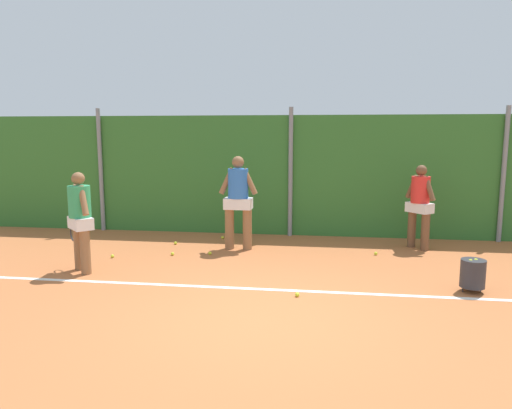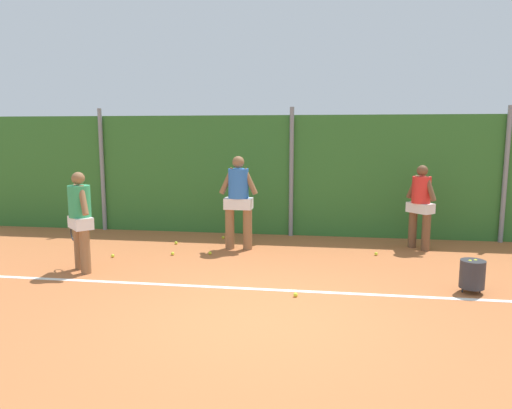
{
  "view_description": "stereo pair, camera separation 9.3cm",
  "coord_description": "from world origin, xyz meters",
  "px_view_note": "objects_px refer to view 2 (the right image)",
  "views": [
    {
      "loc": [
        0.71,
        -5.86,
        2.37
      ],
      "look_at": [
        -0.53,
        3.08,
        1.01
      ],
      "focal_mm": 33.39,
      "sensor_mm": 36.0,
      "label": 1
    },
    {
      "loc": [
        0.81,
        -5.84,
        2.37
      ],
      "look_at": [
        -0.53,
        3.08,
        1.01
      ],
      "focal_mm": 33.39,
      "sensor_mm": 36.0,
      "label": 2
    }
  ],
  "objects_px": {
    "tennis_ball_1": "(210,253)",
    "tennis_ball_4": "(173,254)",
    "player_backcourt_far": "(421,202)",
    "ball_hopper": "(472,274)",
    "tennis_ball_2": "(376,254)",
    "player_foreground_near": "(80,216)",
    "tennis_ball_3": "(471,281)",
    "tennis_ball_5": "(296,295)",
    "tennis_ball_7": "(113,256)",
    "tennis_ball_6": "(223,237)",
    "player_midcourt": "(238,197)",
    "tennis_ball_0": "(176,243)"
  },
  "relations": [
    {
      "from": "player_backcourt_far",
      "to": "tennis_ball_1",
      "type": "bearing_deg",
      "value": -115.86
    },
    {
      "from": "tennis_ball_4",
      "to": "tennis_ball_6",
      "type": "distance_m",
      "value": 1.7
    },
    {
      "from": "tennis_ball_2",
      "to": "ball_hopper",
      "type": "bearing_deg",
      "value": -59.71
    },
    {
      "from": "ball_hopper",
      "to": "tennis_ball_5",
      "type": "bearing_deg",
      "value": -167.59
    },
    {
      "from": "tennis_ball_1",
      "to": "tennis_ball_2",
      "type": "xyz_separation_m",
      "value": [
        3.22,
        0.43,
        0.0
      ]
    },
    {
      "from": "player_midcourt",
      "to": "tennis_ball_2",
      "type": "bearing_deg",
      "value": -0.71
    },
    {
      "from": "player_backcourt_far",
      "to": "tennis_ball_1",
      "type": "xyz_separation_m",
      "value": [
        -4.14,
        -1.1,
        -0.94
      ]
    },
    {
      "from": "player_foreground_near",
      "to": "player_midcourt",
      "type": "bearing_deg",
      "value": -96.29
    },
    {
      "from": "player_foreground_near",
      "to": "tennis_ball_2",
      "type": "xyz_separation_m",
      "value": [
        5.13,
        1.83,
        -0.93
      ]
    },
    {
      "from": "player_backcourt_far",
      "to": "tennis_ball_1",
      "type": "distance_m",
      "value": 4.38
    },
    {
      "from": "player_backcourt_far",
      "to": "tennis_ball_2",
      "type": "distance_m",
      "value": 1.47
    },
    {
      "from": "tennis_ball_4",
      "to": "tennis_ball_6",
      "type": "relative_size",
      "value": 1.0
    },
    {
      "from": "tennis_ball_2",
      "to": "tennis_ball_3",
      "type": "xyz_separation_m",
      "value": [
        1.33,
        -1.55,
        0.0
      ]
    },
    {
      "from": "tennis_ball_0",
      "to": "tennis_ball_1",
      "type": "distance_m",
      "value": 1.19
    },
    {
      "from": "player_midcourt",
      "to": "tennis_ball_1",
      "type": "distance_m",
      "value": 1.26
    },
    {
      "from": "player_midcourt",
      "to": "ball_hopper",
      "type": "relative_size",
      "value": 3.72
    },
    {
      "from": "player_foreground_near",
      "to": "tennis_ball_3",
      "type": "bearing_deg",
      "value": -133.12
    },
    {
      "from": "ball_hopper",
      "to": "tennis_ball_2",
      "type": "height_order",
      "value": "ball_hopper"
    },
    {
      "from": "ball_hopper",
      "to": "tennis_ball_6",
      "type": "bearing_deg",
      "value": 145.85
    },
    {
      "from": "tennis_ball_7",
      "to": "tennis_ball_3",
      "type": "bearing_deg",
      "value": -5.75
    },
    {
      "from": "tennis_ball_3",
      "to": "tennis_ball_6",
      "type": "distance_m",
      "value": 5.25
    },
    {
      "from": "player_backcourt_far",
      "to": "tennis_ball_7",
      "type": "distance_m",
      "value": 6.21
    },
    {
      "from": "player_backcourt_far",
      "to": "tennis_ball_0",
      "type": "distance_m",
      "value": 5.16
    },
    {
      "from": "player_backcourt_far",
      "to": "tennis_ball_5",
      "type": "relative_size",
      "value": 26.15
    },
    {
      "from": "player_foreground_near",
      "to": "tennis_ball_0",
      "type": "distance_m",
      "value": 2.54
    },
    {
      "from": "player_backcourt_far",
      "to": "ball_hopper",
      "type": "height_order",
      "value": "player_backcourt_far"
    },
    {
      "from": "tennis_ball_7",
      "to": "ball_hopper",
      "type": "bearing_deg",
      "value": -10.32
    },
    {
      "from": "player_backcourt_far",
      "to": "tennis_ball_2",
      "type": "relative_size",
      "value": 26.15
    },
    {
      "from": "ball_hopper",
      "to": "tennis_ball_7",
      "type": "distance_m",
      "value": 6.32
    },
    {
      "from": "tennis_ball_0",
      "to": "tennis_ball_6",
      "type": "xyz_separation_m",
      "value": [
        0.88,
        0.67,
        0.0
      ]
    },
    {
      "from": "player_foreground_near",
      "to": "ball_hopper",
      "type": "bearing_deg",
      "value": -137.51
    },
    {
      "from": "tennis_ball_0",
      "to": "tennis_ball_3",
      "type": "bearing_deg",
      "value": -18.74
    },
    {
      "from": "tennis_ball_0",
      "to": "tennis_ball_3",
      "type": "distance_m",
      "value": 5.79
    },
    {
      "from": "tennis_ball_3",
      "to": "tennis_ball_5",
      "type": "bearing_deg",
      "value": -158.78
    },
    {
      "from": "player_midcourt",
      "to": "tennis_ball_5",
      "type": "relative_size",
      "value": 28.91
    },
    {
      "from": "tennis_ball_5",
      "to": "tennis_ball_7",
      "type": "xyz_separation_m",
      "value": [
        -3.62,
        1.7,
        0.0
      ]
    },
    {
      "from": "ball_hopper",
      "to": "tennis_ball_6",
      "type": "height_order",
      "value": "ball_hopper"
    },
    {
      "from": "tennis_ball_1",
      "to": "tennis_ball_4",
      "type": "xyz_separation_m",
      "value": [
        -0.71,
        -0.15,
        0.0
      ]
    },
    {
      "from": "tennis_ball_3",
      "to": "player_midcourt",
      "type": "bearing_deg",
      "value": 157.83
    },
    {
      "from": "player_foreground_near",
      "to": "ball_hopper",
      "type": "relative_size",
      "value": 3.35
    },
    {
      "from": "tennis_ball_4",
      "to": "tennis_ball_2",
      "type": "bearing_deg",
      "value": 8.31
    },
    {
      "from": "player_foreground_near",
      "to": "tennis_ball_7",
      "type": "height_order",
      "value": "player_foreground_near"
    },
    {
      "from": "ball_hopper",
      "to": "tennis_ball_1",
      "type": "distance_m",
      "value": 4.7
    },
    {
      "from": "tennis_ball_1",
      "to": "tennis_ball_6",
      "type": "xyz_separation_m",
      "value": [
        -0.05,
        1.41,
        0.0
      ]
    },
    {
      "from": "tennis_ball_1",
      "to": "tennis_ball_5",
      "type": "distance_m",
      "value": 2.84
    },
    {
      "from": "player_foreground_near",
      "to": "tennis_ball_5",
      "type": "distance_m",
      "value": 3.92
    },
    {
      "from": "tennis_ball_0",
      "to": "tennis_ball_1",
      "type": "bearing_deg",
      "value": -38.52
    },
    {
      "from": "player_midcourt",
      "to": "ball_hopper",
      "type": "bearing_deg",
      "value": -26.93
    },
    {
      "from": "tennis_ball_5",
      "to": "tennis_ball_0",
      "type": "bearing_deg",
      "value": 133.33
    },
    {
      "from": "ball_hopper",
      "to": "tennis_ball_3",
      "type": "bearing_deg",
      "value": 73.83
    }
  ]
}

